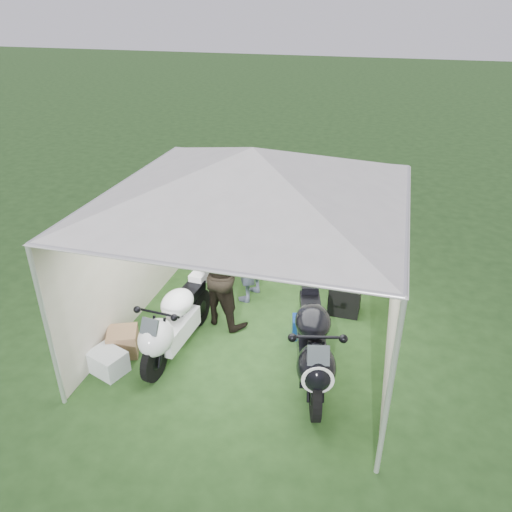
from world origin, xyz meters
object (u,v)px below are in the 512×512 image
object	(u,v)px
motorcycle_white	(173,322)
motorcycle_black	(313,345)
person_blue_jacket	(249,246)
crate_1	(123,342)
canopy_tent	(253,178)
crate_0	(108,362)
person_dark_jacket	(223,272)
equipment_box	(345,299)
paddock_stand	(307,327)

from	to	relation	value
motorcycle_white	motorcycle_black	distance (m)	2.04
motorcycle_white	person_blue_jacket	world-z (taller)	person_blue_jacket
person_blue_jacket	crate_1	world-z (taller)	person_blue_jacket
canopy_tent	crate_1	size ratio (longest dim) A/B	13.38
canopy_tent	motorcycle_black	bearing A→B (deg)	-35.97
motorcycle_white	crate_0	distance (m)	1.06
person_dark_jacket	crate_1	xyz separation A→B (m)	(-1.17, -1.17, -0.71)
motorcycle_white	crate_0	xyz separation A→B (m)	(-0.74, -0.64, -0.38)
equipment_box	paddock_stand	bearing A→B (deg)	-119.84
equipment_box	crate_0	size ratio (longest dim) A/B	1.03
paddock_stand	crate_0	bearing A→B (deg)	-148.48
canopy_tent	paddock_stand	xyz separation A→B (m)	(0.79, 0.22, -2.41)
canopy_tent	equipment_box	bearing A→B (deg)	39.73
canopy_tent	motorcycle_white	world-z (taller)	canopy_tent
crate_0	paddock_stand	bearing A→B (deg)	31.52
motorcycle_white	crate_0	size ratio (longest dim) A/B	4.09
canopy_tent	crate_1	xyz separation A→B (m)	(-1.75, -0.90, -2.39)
canopy_tent	motorcycle_white	distance (m)	2.37
canopy_tent	person_dark_jacket	distance (m)	1.79
equipment_box	crate_0	xyz separation A→B (m)	(-3.02, -2.39, -0.09)
motorcycle_black	paddock_stand	distance (m)	1.09
person_blue_jacket	equipment_box	distance (m)	1.81
crate_1	person_blue_jacket	bearing A→B (deg)	55.42
person_blue_jacket	crate_1	xyz separation A→B (m)	(-1.37, -1.98, -0.80)
crate_0	person_blue_jacket	bearing A→B (deg)	60.55
motorcycle_white	crate_0	world-z (taller)	motorcycle_white
motorcycle_white	person_dark_jacket	xyz separation A→B (m)	(0.43, 0.97, 0.35)
person_dark_jacket	crate_0	world-z (taller)	person_dark_jacket
canopy_tent	crate_0	distance (m)	3.27
motorcycle_black	person_blue_jacket	distance (m)	2.35
person_dark_jacket	crate_0	xyz separation A→B (m)	(-1.17, -1.61, -0.74)
paddock_stand	person_blue_jacket	size ratio (longest dim) A/B	0.23
motorcycle_black	crate_1	xyz separation A→B (m)	(-2.78, -0.15, -0.41)
motorcycle_black	canopy_tent	bearing A→B (deg)	130.27
motorcycle_white	crate_1	xyz separation A→B (m)	(-0.74, -0.21, -0.36)
paddock_stand	person_dark_jacket	bearing A→B (deg)	177.73
person_dark_jacket	canopy_tent	bearing A→B (deg)	175.43
motorcycle_black	person_dark_jacket	size ratio (longest dim) A/B	1.20
motorcycle_black	paddock_stand	bearing A→B (deg)	90.00
paddock_stand	crate_1	xyz separation A→B (m)	(-2.54, -1.12, 0.02)
paddock_stand	equipment_box	xyz separation A→B (m)	(0.48, 0.83, 0.08)
motorcycle_black	motorcycle_white	bearing A→B (deg)	164.66
motorcycle_white	equipment_box	size ratio (longest dim) A/B	3.96
person_blue_jacket	crate_1	bearing A→B (deg)	-24.50
motorcycle_white	motorcycle_black	bearing A→B (deg)	2.36
equipment_box	person_dark_jacket	bearing A→B (deg)	-157.20
canopy_tent	paddock_stand	size ratio (longest dim) A/B	12.60
person_blue_jacket	equipment_box	xyz separation A→B (m)	(1.65, -0.03, -0.74)
motorcycle_white	person_dark_jacket	distance (m)	1.12
person_dark_jacket	crate_1	world-z (taller)	person_dark_jacket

